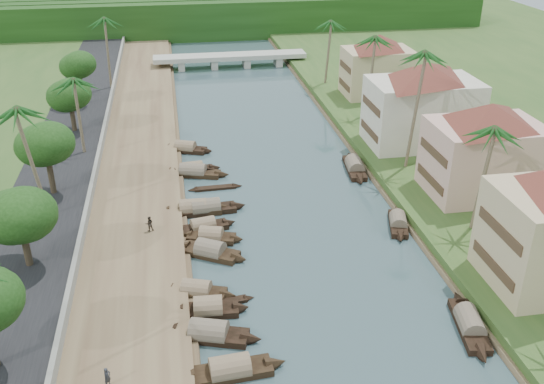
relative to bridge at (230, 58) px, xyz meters
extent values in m
plane|color=#364C52|center=(0.00, -72.00, -1.72)|extent=(220.00, 220.00, 0.00)
cube|color=brown|center=(-16.00, -52.00, -1.32)|extent=(10.00, 180.00, 0.80)
cube|color=#2D4D1E|center=(19.00, -52.00, -1.12)|extent=(16.00, 180.00, 1.20)
cube|color=black|center=(-24.50, -52.00, -1.02)|extent=(8.00, 180.00, 1.40)
cube|color=slate|center=(-20.20, -52.00, -0.37)|extent=(0.40, 180.00, 1.10)
cube|color=#15330E|center=(0.00, 23.00, 2.28)|extent=(120.00, 4.00, 8.00)
cube|color=#15330E|center=(0.00, 28.00, 2.28)|extent=(120.00, 4.00, 8.00)
cube|color=#15330E|center=(0.00, 33.00, 2.28)|extent=(120.00, 4.00, 8.00)
cube|color=#A6A69C|center=(0.00, 0.00, 0.28)|extent=(28.00, 4.00, 0.80)
cube|color=#A6A69C|center=(-9.00, 0.00, -0.82)|extent=(1.20, 3.50, 1.80)
cube|color=#A6A69C|center=(-3.00, 0.00, -0.82)|extent=(1.20, 3.50, 1.80)
cube|color=#A6A69C|center=(3.00, 0.00, -0.82)|extent=(1.20, 3.50, 1.80)
cube|color=#A6A69C|center=(9.00, 0.00, -0.82)|extent=(1.20, 3.50, 1.80)
cube|color=#463120|center=(12.95, -74.00, 1.48)|extent=(0.10, 6.40, 0.90)
cube|color=#463120|center=(12.95, -74.00, 4.68)|extent=(0.10, 6.40, 0.90)
cube|color=#C99D8E|center=(20.00, -58.00, 3.23)|extent=(11.00, 8.00, 7.50)
pyramid|color=maroon|center=(20.00, -58.00, 8.08)|extent=(14.11, 14.11, 2.20)
cube|color=#463120|center=(14.45, -58.00, 1.35)|extent=(0.10, 6.40, 0.90)
cube|color=#463120|center=(14.45, -58.00, 4.35)|extent=(0.10, 6.40, 0.90)
cube|color=beige|center=(19.00, -44.00, 3.48)|extent=(13.00, 8.00, 8.00)
pyramid|color=maroon|center=(19.00, -44.00, 8.58)|extent=(15.59, 15.59, 2.20)
cube|color=#463120|center=(12.45, -44.00, 1.48)|extent=(0.10, 6.40, 0.90)
cube|color=#463120|center=(12.45, -44.00, 4.68)|extent=(0.10, 6.40, 0.90)
cube|color=tan|center=(20.00, -24.00, 2.98)|extent=(10.00, 7.00, 7.00)
pyramid|color=maroon|center=(20.00, -24.00, 7.58)|extent=(12.62, 12.62, 2.20)
cube|color=#463120|center=(14.95, -24.00, 1.23)|extent=(0.10, 5.60, 0.90)
cube|color=#463120|center=(14.95, -24.00, 4.03)|extent=(0.10, 5.60, 0.90)
cube|color=black|center=(-8.57, -79.13, -1.52)|extent=(5.95, 2.25, 0.70)
cone|color=black|center=(-5.34, -78.89, -1.44)|extent=(1.79, 1.76, 1.82)
cone|color=black|center=(-11.79, -79.37, -1.44)|extent=(1.79, 1.76, 1.82)
cylinder|color=#846C54|center=(-8.57, -79.13, -1.14)|extent=(4.58, 2.22, 1.89)
cube|color=black|center=(-9.70, -75.08, -1.52)|extent=(6.14, 3.60, 0.70)
cone|color=black|center=(-6.61, -76.09, -1.44)|extent=(2.12, 2.12, 1.87)
cone|color=black|center=(-12.78, -74.07, -1.44)|extent=(2.12, 2.12, 1.87)
cylinder|color=#6E6353|center=(-9.70, -75.08, -1.14)|extent=(4.85, 3.24, 1.94)
cube|color=black|center=(-10.29, -69.63, -1.52)|extent=(5.13, 3.16, 0.70)
cone|color=black|center=(-7.75, -70.52, -1.44)|extent=(1.82, 1.86, 1.64)
cone|color=black|center=(-12.84, -68.74, -1.44)|extent=(1.82, 1.86, 1.64)
cylinder|color=#846C54|center=(-10.29, -69.63, -1.14)|extent=(4.07, 2.84, 1.71)
cube|color=black|center=(-9.53, -72.16, -1.52)|extent=(4.81, 2.10, 0.70)
cone|color=black|center=(-6.92, -72.32, -1.44)|extent=(1.49, 1.71, 1.78)
cone|color=black|center=(-12.14, -72.00, -1.44)|extent=(1.49, 1.71, 1.78)
cylinder|color=#846C54|center=(-9.53, -72.16, -1.14)|extent=(3.70, 2.10, 1.89)
cube|color=black|center=(-8.71, -63.82, -1.52)|extent=(5.49, 4.31, 0.70)
cone|color=black|center=(-6.20, -65.31, -1.44)|extent=(2.19, 2.25, 1.86)
cone|color=black|center=(-11.23, -62.32, -1.44)|extent=(2.19, 2.25, 1.86)
cylinder|color=#6E6353|center=(-8.71, -63.82, -1.14)|extent=(4.46, 3.74, 1.96)
cube|color=black|center=(-9.04, -59.19, -1.52)|extent=(5.03, 2.42, 0.70)
cone|color=black|center=(-6.41, -58.67, -1.44)|extent=(1.62, 1.61, 1.52)
cone|color=black|center=(-11.67, -59.70, -1.44)|extent=(1.62, 1.61, 1.52)
cylinder|color=#846C54|center=(-9.04, -59.19, -1.14)|extent=(3.92, 2.26, 1.58)
cube|color=black|center=(-8.42, -61.19, -1.52)|extent=(4.80, 2.93, 0.70)
cone|color=black|center=(-6.02, -61.93, -1.44)|extent=(1.71, 1.84, 1.65)
cone|color=black|center=(-10.81, -60.45, -1.44)|extent=(1.71, 1.84, 1.65)
cylinder|color=#846C54|center=(-8.42, -61.19, -1.14)|extent=(3.81, 2.68, 1.75)
cube|color=black|center=(-8.51, -55.58, -1.52)|extent=(6.23, 2.25, 0.70)
cone|color=black|center=(-5.12, -55.34, -1.44)|extent=(1.85, 1.76, 1.84)
cone|color=black|center=(-11.90, -55.82, -1.44)|extent=(1.85, 1.76, 1.84)
cylinder|color=#6E6353|center=(-8.51, -55.58, -1.14)|extent=(4.80, 2.22, 1.90)
cube|color=black|center=(-9.80, -55.51, -1.52)|extent=(5.80, 2.01, 0.70)
cone|color=black|center=(-6.60, -55.57, -1.44)|extent=(1.70, 1.73, 1.88)
cone|color=black|center=(-13.01, -55.44, -1.44)|extent=(1.70, 1.73, 1.88)
cylinder|color=#846C54|center=(-9.80, -55.51, -1.14)|extent=(4.44, 2.05, 1.97)
cube|color=black|center=(-9.34, -45.75, -1.52)|extent=(5.02, 2.24, 0.70)
cone|color=black|center=(-6.66, -45.43, -1.44)|extent=(1.58, 1.66, 1.65)
cone|color=black|center=(-12.02, -46.08, -1.44)|extent=(1.58, 1.66, 1.65)
cylinder|color=#846C54|center=(-9.34, -45.75, -1.14)|extent=(3.89, 2.17, 1.73)
cube|color=black|center=(-9.36, -46.42, -1.52)|extent=(6.50, 3.44, 0.70)
cone|color=black|center=(-6.02, -47.40, -1.44)|extent=(2.14, 2.00, 1.77)
cone|color=black|center=(-12.70, -45.44, -1.44)|extent=(2.14, 2.00, 1.77)
cylinder|color=#6E6353|center=(-9.36, -46.42, -1.14)|extent=(5.10, 3.09, 1.81)
cube|color=black|center=(-9.91, -39.08, -1.52)|extent=(5.47, 3.45, 0.70)
cone|color=black|center=(-7.20, -40.12, -1.44)|extent=(1.95, 1.96, 1.69)
cone|color=black|center=(-12.61, -38.04, -1.44)|extent=(1.95, 1.96, 1.69)
cylinder|color=#846C54|center=(-9.91, -39.08, -1.14)|extent=(4.35, 3.07, 1.76)
cube|color=black|center=(9.78, -77.34, -1.52)|extent=(2.78, 6.32, 0.70)
cone|color=black|center=(10.37, -74.00, -1.44)|extent=(1.84, 1.98, 1.76)
cone|color=black|center=(9.19, -80.69, -1.44)|extent=(1.84, 1.98, 1.76)
cylinder|color=#6E6353|center=(9.78, -77.34, -1.14)|extent=(2.59, 4.91, 1.81)
cube|color=black|center=(9.92, -61.65, -1.52)|extent=(2.86, 5.25, 0.70)
cone|color=black|center=(10.66, -58.97, -1.44)|extent=(1.76, 1.77, 1.59)
cone|color=black|center=(9.18, -64.34, -1.44)|extent=(1.76, 1.77, 1.59)
cylinder|color=#6E6353|center=(9.92, -61.65, -1.14)|extent=(2.61, 4.13, 1.65)
cube|color=black|center=(9.52, -48.16, -1.52)|extent=(2.53, 6.63, 0.70)
cone|color=black|center=(9.90, -44.59, -1.44)|extent=(1.85, 2.00, 1.88)
cone|color=black|center=(9.14, -51.74, -1.44)|extent=(1.85, 2.00, 1.88)
cylinder|color=#6E6353|center=(9.52, -48.16, -1.14)|extent=(2.44, 5.12, 1.93)
cube|color=black|center=(-8.11, -71.18, -1.62)|extent=(3.69, 1.34, 0.35)
cone|color=black|center=(-6.11, -70.87, -1.62)|extent=(1.01, 0.93, 0.80)
cone|color=black|center=(-10.12, -71.48, -1.62)|extent=(1.01, 0.93, 0.80)
cube|color=black|center=(-7.14, -50.33, -1.62)|extent=(4.50, 1.04, 0.35)
cone|color=black|center=(-4.62, -50.25, -1.62)|extent=(1.15, 0.93, 0.89)
cone|color=black|center=(-9.65, -50.42, -1.62)|extent=(1.15, 0.93, 0.89)
cylinder|color=#77654F|center=(16.00, -64.96, 4.48)|extent=(1.12, 0.36, 10.01)
sphere|color=#1C551D|center=(16.00, -64.96, 9.29)|extent=(3.20, 3.20, 3.20)
cylinder|color=#77654F|center=(15.00, -50.59, 6.13)|extent=(1.33, 0.36, 13.30)
sphere|color=#1C551D|center=(15.00, -50.59, 12.52)|extent=(3.20, 3.20, 3.20)
cylinder|color=#77654F|center=(16.00, -32.76, 4.97)|extent=(0.72, 0.36, 10.98)
sphere|color=#1C551D|center=(16.00, -32.76, 10.23)|extent=(3.20, 3.20, 3.20)
cylinder|color=#77654F|center=(-24.00, -56.11, 5.20)|extent=(1.67, 0.36, 11.01)
sphere|color=#1C551D|center=(-24.00, -56.11, 10.50)|extent=(3.20, 3.20, 3.20)
cylinder|color=#77654F|center=(-22.00, -40.47, 4.20)|extent=(0.39, 0.36, 9.04)
sphere|color=#1C551D|center=(-22.00, -40.47, 8.53)|extent=(3.20, 3.20, 3.20)
cylinder|color=#77654F|center=(14.00, -16.66, 4.46)|extent=(1.01, 0.36, 9.97)
sphere|color=#1C551D|center=(14.00, -16.66, 9.25)|extent=(3.20, 3.20, 3.20)
cylinder|color=#77654F|center=(-20.50, -13.91, 5.10)|extent=(0.59, 0.36, 10.86)
sphere|color=#1C551D|center=(-20.50, -13.91, 10.31)|extent=(3.20, 3.20, 3.20)
cylinder|color=#413625|center=(-24.00, -64.82, 1.27)|extent=(0.60, 0.60, 3.25)
ellipsoid|color=#15330E|center=(-24.00, -64.82, 4.37)|extent=(5.43, 5.43, 4.47)
cylinder|color=#413625|center=(-24.00, -51.09, 1.50)|extent=(0.60, 0.60, 3.73)
ellipsoid|color=#15330E|center=(-24.00, -51.09, 5.06)|extent=(5.21, 5.21, 4.29)
cylinder|color=#413625|center=(-24.00, -32.77, 1.29)|extent=(0.60, 0.60, 3.30)
ellipsoid|color=#15330E|center=(-24.00, -32.77, 4.44)|extent=(4.93, 4.93, 4.06)
cylinder|color=#413625|center=(-24.00, -21.75, 1.61)|extent=(0.60, 0.60, 3.96)
ellipsoid|color=#15330E|center=(-24.00, -21.75, 5.40)|extent=(4.54, 4.54, 3.73)
cylinder|color=#413625|center=(24.00, -41.20, 1.15)|extent=(0.60, 0.60, 3.42)
ellipsoid|color=#15330E|center=(24.00, -41.20, 4.42)|extent=(5.03, 5.03, 4.13)
imported|color=#282A30|center=(-16.57, -79.60, -0.20)|extent=(0.60, 0.63, 1.44)
imported|color=#322A23|center=(-14.09, -59.76, -0.17)|extent=(0.79, 0.65, 1.50)
camera|label=1|loc=(-11.02, -110.58, 28.19)|focal=40.00mm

